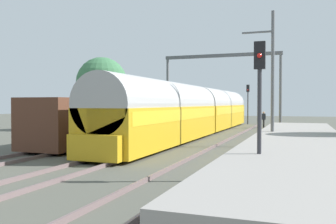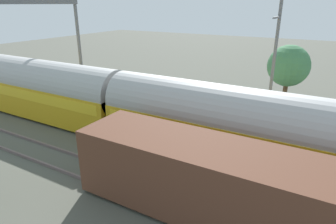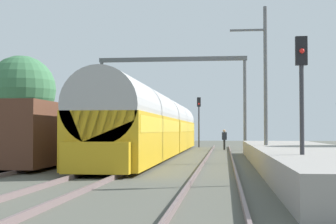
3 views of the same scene
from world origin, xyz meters
The scene contains 13 objects.
ground centered at (0.00, 0.00, 0.00)m, with size 120.00×120.00×0.00m, color #505147.
track_far_west centered at (-4.10, 0.00, 0.08)m, with size 1.52×60.00×0.16m.
track_west centered at (0.00, 0.00, 0.08)m, with size 1.52×60.00×0.16m.
track_east centered at (4.10, 0.00, 0.08)m, with size 1.52×60.00×0.16m.
platform centered at (7.91, 2.00, 0.45)m, with size 4.40×28.00×0.90m.
passenger_train centered at (0.00, 12.44, 1.97)m, with size 2.93×32.85×3.82m.
freight_car centered at (-4.10, 3.76, 1.47)m, with size 2.80×13.00×2.70m.
person_crossing centered at (4.38, 22.54, 1.03)m, with size 0.42×0.27×1.73m.
railway_signal_near centered at (6.80, -4.88, 2.96)m, with size 0.36×0.30×4.59m.
railway_signal_far centered at (1.92, 28.50, 3.12)m, with size 0.36×0.30×4.86m.
catenary_gantry centered at (0.00, 21.72, 5.64)m, with size 12.59×0.28×7.86m.
catenary_pole_east_mid centered at (6.45, 5.22, 4.15)m, with size 1.90×0.20×8.00m.
tree_west_background centered at (-10.20, 14.25, 4.57)m, with size 4.96×4.96×7.06m.
Camera 1 is at (8.10, -17.27, 2.56)m, focal length 39.37 mm.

